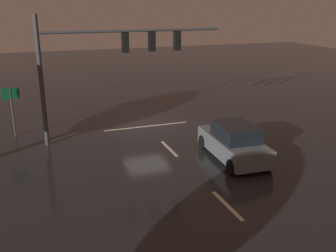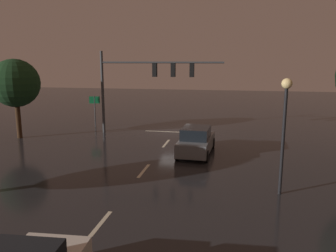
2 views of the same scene
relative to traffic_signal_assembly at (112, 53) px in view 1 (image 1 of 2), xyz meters
name	(u,v)px [view 1 (image 1 of 2)]	position (x,y,z in m)	size (l,w,h in m)	color
ground_plane	(146,126)	(-2.10, -1.33, -4.49)	(80.00, 80.00, 0.00)	#232326
traffic_signal_assembly	(112,53)	(0.00, 0.00, 0.00)	(9.50, 0.47, 6.41)	#383A3D
lane_dash_far	(169,149)	(-2.10, 2.67, -4.48)	(2.20, 0.16, 0.01)	beige
lane_dash_mid	(227,205)	(-2.10, 8.67, -4.48)	(2.20, 0.16, 0.01)	beige
stop_bar	(146,126)	(-2.10, -1.18, -4.48)	(5.00, 0.16, 0.01)	beige
car_approaching	(234,143)	(-4.43, 4.90, -3.69)	(2.10, 4.45, 1.70)	slate
route_sign	(11,101)	(5.07, -1.88, -2.53)	(0.89, 0.26, 2.72)	#383A3D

